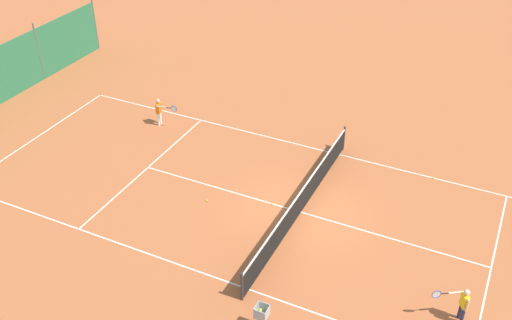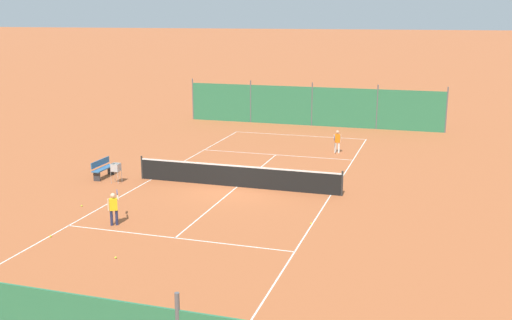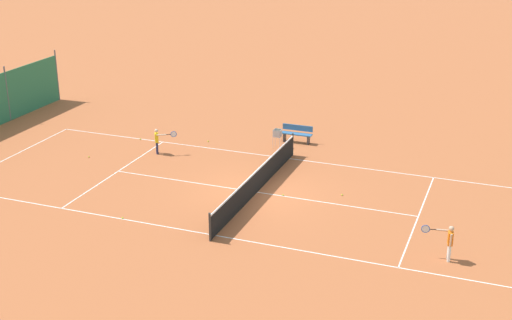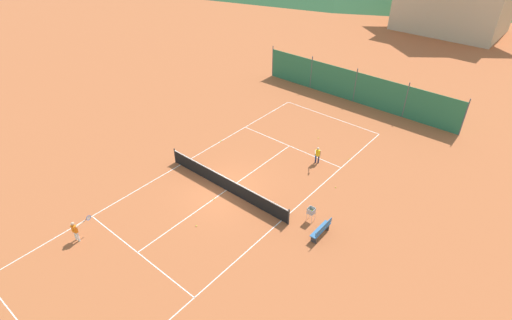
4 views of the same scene
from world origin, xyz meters
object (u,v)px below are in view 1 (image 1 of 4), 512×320
object	(u,v)px
tennis_ball_mid_court	(207,201)
tennis_ball_service_box	(272,204)
player_far_baseline	(462,303)
ball_hopper	(262,313)
tennis_ball_by_net_right	(433,178)
player_near_baseline	(160,110)
tennis_net	(301,201)

from	to	relation	value
tennis_ball_mid_court	tennis_ball_service_box	world-z (taller)	same
player_far_baseline	ball_hopper	xyz separation A→B (m)	(2.71, -4.85, -0.04)
tennis_ball_by_net_right	tennis_ball_service_box	size ratio (longest dim) A/B	1.00
player_far_baseline	player_near_baseline	bearing A→B (deg)	-112.44
tennis_ball_service_box	ball_hopper	world-z (taller)	ball_hopper
player_far_baseline	tennis_ball_mid_court	bearing A→B (deg)	-100.67
ball_hopper	player_near_baseline	bearing A→B (deg)	-133.53
tennis_net	player_far_baseline	distance (m)	6.39
tennis_ball_service_box	ball_hopper	size ratio (longest dim) A/B	0.07
tennis_net	ball_hopper	size ratio (longest dim) A/B	10.31
player_near_baseline	ball_hopper	distance (m)	12.09
player_near_baseline	tennis_ball_by_net_right	distance (m)	11.61
tennis_ball_service_box	ball_hopper	xyz separation A→B (m)	(5.27, 2.07, 0.62)
tennis_net	tennis_ball_service_box	world-z (taller)	tennis_net
tennis_net	player_near_baseline	bearing A→B (deg)	-111.25
tennis_ball_by_net_right	tennis_ball_mid_court	size ratio (longest dim) A/B	1.00
tennis_ball_service_box	player_far_baseline	bearing A→B (deg)	69.68
tennis_net	tennis_ball_mid_court	distance (m)	3.42
tennis_ball_mid_court	tennis_ball_service_box	bearing A→B (deg)	111.18
tennis_net	tennis_ball_service_box	size ratio (longest dim) A/B	139.09
tennis_net	tennis_ball_mid_court	size ratio (longest dim) A/B	139.09
player_near_baseline	tennis_ball_by_net_right	bearing A→B (deg)	95.15
player_near_baseline	player_far_baseline	world-z (taller)	player_near_baseline
tennis_net	tennis_ball_by_net_right	bearing A→B (deg)	137.27
tennis_ball_by_net_right	tennis_ball_service_box	bearing A→B (deg)	-49.73
tennis_ball_by_net_right	ball_hopper	world-z (taller)	ball_hopper
tennis_net	tennis_ball_by_net_right	size ratio (longest dim) A/B	139.09
tennis_ball_by_net_right	tennis_ball_mid_court	bearing A→B (deg)	-54.84
player_near_baseline	player_far_baseline	size ratio (longest dim) A/B	1.04
player_near_baseline	tennis_ball_service_box	distance (m)	7.40
player_far_baseline	tennis_ball_by_net_right	distance (m)	7.01
tennis_ball_mid_court	ball_hopper	bearing A→B (deg)	43.91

